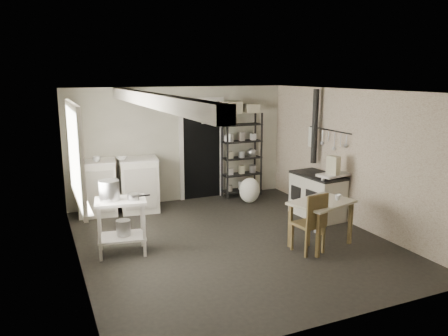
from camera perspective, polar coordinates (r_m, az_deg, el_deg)
name	(u,v)px	position (r m, az deg, el deg)	size (l,w,h in m)	color
floor	(232,241)	(6.88, 1.01, -9.48)	(5.00, 5.00, 0.00)	black
ceiling	(232,91)	(6.40, 1.09, 10.03)	(5.00, 5.00, 0.00)	white
wall_back	(180,145)	(8.84, -5.72, 3.06)	(4.50, 0.02, 2.30)	#B5AF9A
wall_front	(337,218)	(4.47, 14.58, -6.29)	(4.50, 0.02, 2.30)	#B5AF9A
wall_left	(75,183)	(5.99, -18.93, -1.89)	(0.02, 5.00, 2.30)	#B5AF9A
wall_right	(352,157)	(7.74, 16.38, 1.33)	(0.02, 5.00, 2.30)	#B5AF9A
window	(74,154)	(6.12, -19.03, 1.74)	(0.12, 1.76, 1.28)	silver
doorway	(202,151)	(8.98, -2.91, 2.28)	(0.96, 0.10, 2.08)	silver
ceiling_beam	(151,100)	(6.01, -9.50, 8.78)	(0.18, 5.00, 0.18)	silver
wallpaper_panel	(352,157)	(7.73, 16.32, 1.33)	(0.01, 5.00, 2.30)	beige
utensil_rail	(329,130)	(8.11, 13.51, 4.82)	(0.06, 1.20, 0.44)	#BCBCBF
prep_table	(122,227)	(6.46, -13.23, -7.49)	(0.70, 0.50, 0.81)	silver
stockpot	(109,191)	(6.30, -14.76, -2.93)	(0.28, 0.28, 0.31)	#BCBCBF
saucepan	(133,197)	(6.27, -11.78, -3.70)	(0.17, 0.17, 0.09)	#BCBCBF
bucket	(123,228)	(6.47, -13.01, -7.59)	(0.20, 0.20, 0.22)	#BCBCBF
base_cabinets	(119,188)	(8.37, -13.61, -2.57)	(1.53, 0.66, 1.01)	beige
mixing_bowl	(122,163)	(8.21, -13.20, 0.70)	(0.26, 0.26, 0.06)	silver
counter_cup	(97,164)	(8.10, -16.28, 0.53)	(0.13, 0.13, 0.11)	silver
shelf_rack	(242,151)	(9.17, 2.32, 2.17)	(0.83, 0.32, 1.76)	black
shelf_jar	(227,132)	(9.02, 0.40, 4.70)	(0.09, 0.09, 0.19)	silver
storage_box_a	(231,101)	(8.93, 0.96, 8.76)	(0.35, 0.31, 0.24)	beige
storage_box_b	(251,101)	(9.15, 3.60, 8.70)	(0.28, 0.26, 0.18)	beige
stove	(317,193)	(8.05, 12.10, -3.23)	(0.56, 1.00, 0.79)	beige
stovepipe	(315,127)	(8.27, 11.78, 5.32)	(0.11, 0.11, 1.42)	black
side_ledge	(332,199)	(7.78, 13.97, -3.93)	(0.57, 0.31, 0.88)	silver
oats_box	(333,167)	(7.58, 14.09, 0.16)	(0.12, 0.21, 0.31)	beige
work_table	(321,221)	(6.74, 12.52, -6.80)	(0.91, 0.64, 0.69)	beige
table_cup	(338,193)	(6.73, 14.67, -3.17)	(0.10, 0.10, 0.09)	silver
chair	(308,220)	(6.44, 10.96, -6.66)	(0.37, 0.39, 0.90)	brown
flour_sack	(250,191)	(8.79, 3.36, -3.02)	(0.43, 0.36, 0.51)	white
floor_crock	(318,228)	(7.37, 12.15, -7.63)	(0.13, 0.13, 0.16)	silver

